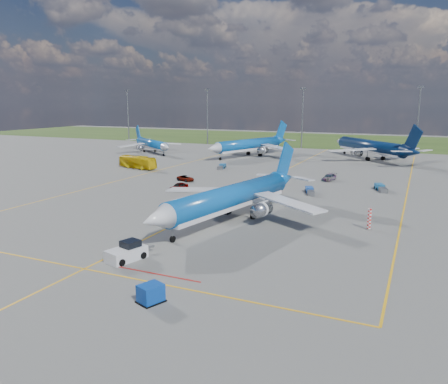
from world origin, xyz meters
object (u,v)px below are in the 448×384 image
at_px(uld_container, 151,293).
at_px(bg_jet_n, 370,159).
at_px(pushback_tug, 127,252).
at_px(main_airliner, 231,220).
at_px(baggage_tug_e, 381,188).
at_px(baggage_tug_w, 310,191).
at_px(service_car_a, 179,186).
at_px(bg_jet_nnw, 249,156).
at_px(service_car_c, 329,177).
at_px(baggage_tug_c, 222,167).
at_px(bg_jet_nw, 152,153).
at_px(warning_post, 369,219).
at_px(apron_bus, 138,162).
at_px(service_car_b, 186,178).

bearing_deg(uld_container, bg_jet_n, 107.53).
bearing_deg(bg_jet_n, pushback_tug, 40.96).
height_order(main_airliner, pushback_tug, main_airliner).
bearing_deg(baggage_tug_e, baggage_tug_w, -164.74).
height_order(uld_container, service_car_a, uld_container).
distance_m(bg_jet_nnw, baggage_tug_e, 60.67).
bearing_deg(service_car_c, bg_jet_nnw, 145.13).
relative_size(main_airliner, baggage_tug_c, 7.72).
bearing_deg(bg_jet_nw, baggage_tug_w, -88.17).
relative_size(pushback_tug, uld_container, 3.13).
distance_m(bg_jet_nw, baggage_tug_c, 44.47).
bearing_deg(baggage_tug_c, bg_jet_n, 35.93).
distance_m(bg_jet_n, main_airliner, 83.21).
distance_m(warning_post, bg_jet_nnw, 83.95).
relative_size(apron_bus, service_car_a, 2.70).
relative_size(bg_jet_nnw, service_car_b, 9.39).
height_order(pushback_tug, service_car_a, pushback_tug).
height_order(main_airliner, service_car_c, main_airliner).
height_order(bg_jet_nw, pushback_tug, bg_jet_nw).
relative_size(pushback_tug, service_car_a, 1.44).
xyz_separation_m(main_airliner, baggage_tug_e, (18.54, 32.76, 0.55)).
distance_m(warning_post, pushback_tug, 33.44).
height_order(service_car_b, baggage_tug_w, service_car_b).
distance_m(baggage_tug_w, baggage_tug_c, 36.46).
bearing_deg(service_car_b, baggage_tug_c, 20.80).
xyz_separation_m(bg_jet_nnw, service_car_c, (32.63, -34.12, 0.73)).
bearing_deg(bg_jet_nnw, baggage_tug_c, -65.07).
xyz_separation_m(uld_container, service_car_c, (2.43, 68.19, -0.09)).
relative_size(warning_post, baggage_tug_e, 0.56).
bearing_deg(bg_jet_nw, bg_jet_nnw, -46.71).
bearing_deg(warning_post, service_car_a, 161.31).
relative_size(bg_jet_n, baggage_tug_e, 8.02).
height_order(uld_container, baggage_tug_w, uld_container).
distance_m(main_airliner, uld_container, 28.51).
relative_size(uld_container, service_car_a, 0.46).
height_order(warning_post, baggage_tug_e, warning_post).
height_order(uld_container, baggage_tug_e, uld_container).
bearing_deg(baggage_tug_e, warning_post, -107.66).
relative_size(service_car_a, baggage_tug_e, 0.82).
distance_m(bg_jet_nnw, bg_jet_n, 37.76).
relative_size(pushback_tug, service_car_b, 1.47).
relative_size(service_car_a, service_car_c, 0.88).
distance_m(baggage_tug_c, baggage_tug_e, 43.49).
relative_size(pushback_tug, apron_bus, 0.53).
relative_size(uld_container, service_car_b, 0.47).
bearing_deg(service_car_c, baggage_tug_w, -80.74).
bearing_deg(baggage_tug_w, bg_jet_nnw, 102.47).
height_order(apron_bus, baggage_tug_w, apron_bus).
distance_m(warning_post, service_car_a, 40.22).
height_order(apron_bus, baggage_tug_c, apron_bus).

